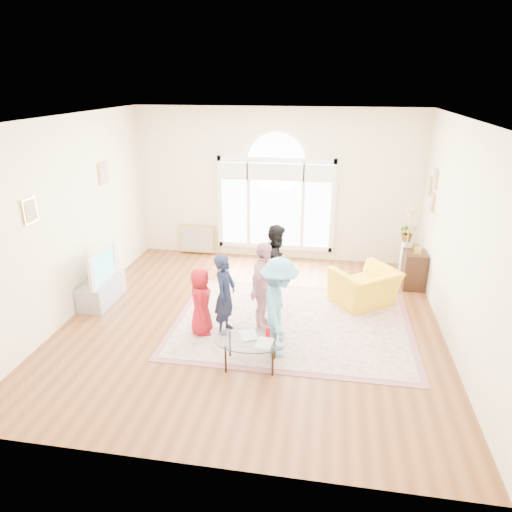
% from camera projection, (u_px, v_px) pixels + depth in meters
% --- Properties ---
extents(ground, '(6.00, 6.00, 0.00)m').
position_uv_depth(ground, '(252.00, 322.00, 7.45)').
color(ground, brown).
rests_on(ground, ground).
extents(room_shell, '(6.00, 6.00, 6.00)m').
position_uv_depth(room_shell, '(275.00, 189.00, 9.47)').
color(room_shell, '#F4EAC3').
rests_on(room_shell, ground).
extents(area_rug, '(3.60, 2.60, 0.02)m').
position_uv_depth(area_rug, '(292.00, 323.00, 7.40)').
color(area_rug, '#C3B998').
rests_on(area_rug, ground).
extents(rug_border, '(3.80, 2.80, 0.01)m').
position_uv_depth(rug_border, '(292.00, 323.00, 7.41)').
color(rug_border, '#925C5E').
rests_on(rug_border, ground).
extents(tv_console, '(0.45, 1.00, 0.42)m').
position_uv_depth(tv_console, '(102.00, 291.00, 8.07)').
color(tv_console, '#999CA1').
rests_on(tv_console, ground).
extents(television, '(0.16, 0.99, 0.57)m').
position_uv_depth(television, '(99.00, 265.00, 7.88)').
color(television, black).
rests_on(television, tv_console).
extents(coffee_table, '(1.03, 0.69, 0.54)m').
position_uv_depth(coffee_table, '(251.00, 341.00, 6.18)').
color(coffee_table, silver).
rests_on(coffee_table, ground).
extents(armchair, '(1.33, 1.30, 0.65)m').
position_uv_depth(armchair, '(365.00, 287.00, 7.94)').
color(armchair, yellow).
rests_on(armchair, ground).
extents(side_cabinet, '(0.40, 0.50, 0.70)m').
position_uv_depth(side_cabinet, '(414.00, 270.00, 8.59)').
color(side_cabinet, black).
rests_on(side_cabinet, ground).
extents(floor_lamp, '(0.27, 0.27, 1.51)m').
position_uv_depth(floor_lamp, '(410.00, 220.00, 8.39)').
color(floor_lamp, black).
rests_on(floor_lamp, ground).
extents(plant_pedestal, '(0.20, 0.20, 0.70)m').
position_uv_depth(plant_pedestal, '(405.00, 258.00, 9.17)').
color(plant_pedestal, white).
rests_on(plant_pedestal, ground).
extents(potted_plant, '(0.38, 0.34, 0.37)m').
position_uv_depth(potted_plant, '(408.00, 232.00, 8.98)').
color(potted_plant, '#33722D').
rests_on(potted_plant, plant_pedestal).
extents(leaning_picture, '(0.80, 0.14, 0.62)m').
position_uv_depth(leaning_picture, '(198.00, 253.00, 10.38)').
color(leaning_picture, tan).
rests_on(leaning_picture, ground).
extents(child_red, '(0.43, 0.57, 1.07)m').
position_uv_depth(child_red, '(201.00, 301.00, 6.94)').
color(child_red, maroon).
rests_on(child_red, area_rug).
extents(child_navy, '(0.37, 0.51, 1.28)m').
position_uv_depth(child_navy, '(225.00, 294.00, 6.91)').
color(child_navy, '#161C33').
rests_on(child_navy, area_rug).
extents(child_black, '(0.56, 0.70, 1.37)m').
position_uv_depth(child_black, '(277.00, 262.00, 7.98)').
color(child_black, black).
rests_on(child_black, area_rug).
extents(child_pink, '(0.52, 0.90, 1.44)m').
position_uv_depth(child_pink, '(263.00, 287.00, 6.98)').
color(child_pink, pink).
rests_on(child_pink, area_rug).
extents(child_blue, '(0.66, 1.00, 1.45)m').
position_uv_depth(child_blue, '(279.00, 307.00, 6.34)').
color(child_blue, '#5CA8D2').
rests_on(child_blue, area_rug).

